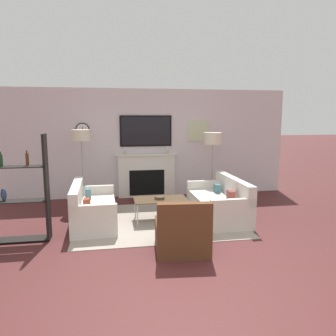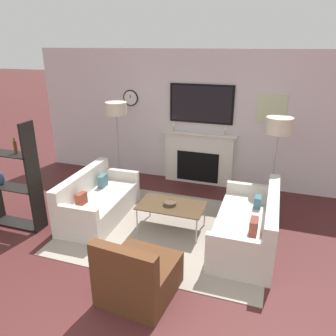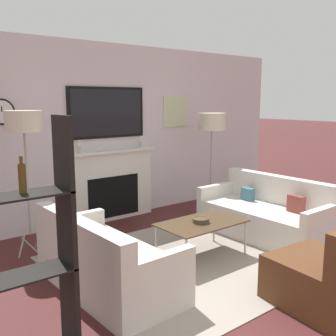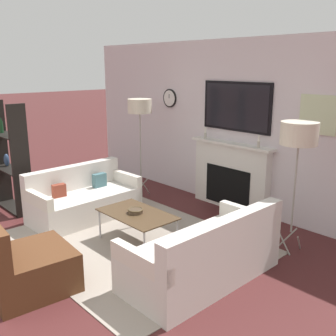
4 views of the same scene
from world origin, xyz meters
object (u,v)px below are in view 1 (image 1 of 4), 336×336
object	(u,v)px
floor_lamp_left	(81,136)
floor_lamp_right	(213,139)
couch_left	(92,210)
armchair	(182,234)
decorative_bowl	(160,197)
couch_right	(220,204)
shelf_unit	(18,191)
coffee_table	(161,200)

from	to	relation	value
floor_lamp_left	floor_lamp_right	bearing A→B (deg)	-0.00
couch_left	floor_lamp_left	world-z (taller)	floor_lamp_left
armchair	decorative_bowl	size ratio (longest dim) A/B	4.37
couch_right	armchair	distance (m)	1.87
couch_left	shelf_unit	xyz separation A→B (m)	(-1.10, -0.65, 0.55)
floor_lamp_left	shelf_unit	world-z (taller)	shelf_unit
couch_left	floor_lamp_left	size ratio (longest dim) A/B	0.96
couch_right	floor_lamp_right	distance (m)	1.83
floor_lamp_left	shelf_unit	size ratio (longest dim) A/B	0.99
armchair	floor_lamp_left	size ratio (longest dim) A/B	0.51
coffee_table	floor_lamp_left	xyz separation A→B (m)	(-1.57, 1.33, 1.18)
coffee_table	floor_lamp_right	size ratio (longest dim) A/B	0.62
shelf_unit	floor_lamp_left	bearing A→B (deg)	67.10
coffee_table	floor_lamp_left	distance (m)	2.37
couch_left	coffee_table	xyz separation A→B (m)	(1.31, 0.02, 0.13)
couch_left	decorative_bowl	size ratio (longest dim) A/B	8.19
couch_left	floor_lamp_right	bearing A→B (deg)	25.92
decorative_bowl	floor_lamp_left	size ratio (longest dim) A/B	0.12
decorative_bowl	coffee_table	bearing A→B (deg)	14.01
couch_right	decorative_bowl	bearing A→B (deg)	179.46
couch_right	coffee_table	size ratio (longest dim) A/B	1.75
couch_left	armchair	world-z (taller)	armchair
couch_right	shelf_unit	distance (m)	3.71
couch_left	floor_lamp_right	size ratio (longest dim) A/B	1.01
armchair	coffee_table	world-z (taller)	armchair
decorative_bowl	shelf_unit	distance (m)	2.51
couch_right	floor_lamp_left	distance (m)	3.34
decorative_bowl	shelf_unit	xyz separation A→B (m)	(-2.39, -0.66, 0.36)
decorative_bowl	floor_lamp_left	xyz separation A→B (m)	(-1.55, 1.33, 1.12)
floor_lamp_left	floor_lamp_right	distance (m)	3.02
coffee_table	floor_lamp_right	distance (m)	2.25
armchair	shelf_unit	world-z (taller)	shelf_unit
couch_right	coffee_table	xyz separation A→B (m)	(-1.20, 0.02, 0.12)
couch_right	shelf_unit	xyz separation A→B (m)	(-3.61, -0.65, 0.55)
couch_left	decorative_bowl	world-z (taller)	couch_left
armchair	floor_lamp_right	distance (m)	3.39
couch_right	floor_lamp_left	xyz separation A→B (m)	(-2.77, 1.34, 1.30)
floor_lamp_right	armchair	bearing A→B (deg)	-115.40
shelf_unit	couch_right	bearing A→B (deg)	10.22
decorative_bowl	shelf_unit	bearing A→B (deg)	-164.50
coffee_table	decorative_bowl	bearing A→B (deg)	-165.99
couch_left	decorative_bowl	bearing A→B (deg)	0.52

